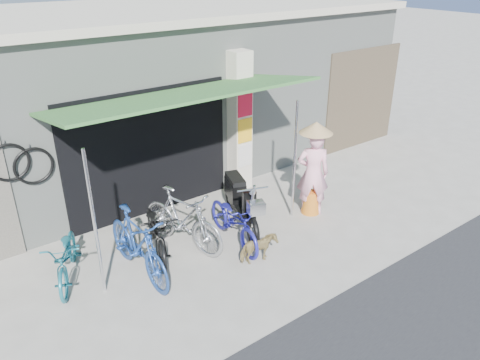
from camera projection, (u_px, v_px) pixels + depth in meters
ground at (283, 247)px, 8.31m from camera, size 80.00×80.00×0.00m
bicycle_shop at (145, 88)px, 11.21m from camera, size 12.30×5.30×3.66m
shop_pillar at (239, 123)px, 9.90m from camera, size 0.42×0.44×3.00m
awning at (185, 97)px, 7.92m from camera, size 4.60×1.88×2.72m
neighbour_right at (362, 98)px, 12.33m from camera, size 2.60×0.06×2.60m
bike_teal at (67, 257)px, 7.32m from camera, size 1.17×1.67×0.83m
bike_blue at (138, 245)px, 7.36m from camera, size 0.59×1.91×1.14m
bike_black at (156, 231)px, 7.96m from camera, size 1.07×1.79×0.89m
bike_silver at (182, 219)px, 8.13m from camera, size 1.00×1.90×1.10m
bike_navy at (234, 221)px, 8.27m from camera, size 0.80×1.76×0.89m
street_dog at (258, 249)px, 7.80m from camera, size 0.66×0.38×0.53m
moped at (240, 201)px, 8.82m from camera, size 0.86×1.89×1.11m
nun at (313, 170)px, 9.06m from camera, size 0.75×0.72×1.91m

